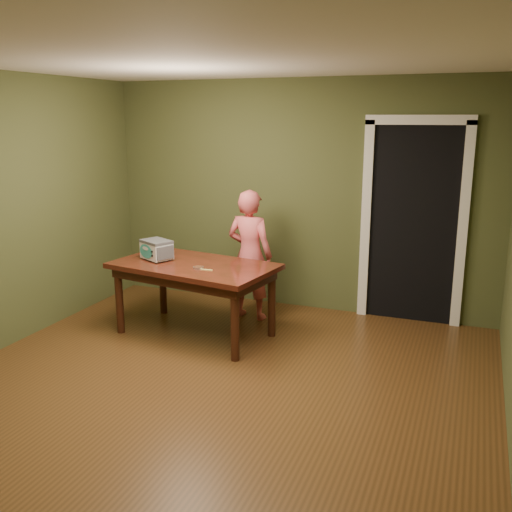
% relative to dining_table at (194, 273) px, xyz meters
% --- Properties ---
extents(floor, '(5.00, 5.00, 0.00)m').
position_rel_dining_table_xyz_m(floor, '(0.68, -1.23, -0.65)').
color(floor, '#553418').
rests_on(floor, ground).
extents(room_shell, '(4.52, 5.02, 2.61)m').
position_rel_dining_table_xyz_m(room_shell, '(0.68, -1.23, 1.06)').
color(room_shell, '#444C29').
rests_on(room_shell, ground).
extents(doorway, '(1.10, 0.66, 2.25)m').
position_rel_dining_table_xyz_m(doorway, '(1.98, 1.55, 0.41)').
color(doorway, black).
rests_on(doorway, ground).
extents(dining_table, '(1.72, 1.13, 0.75)m').
position_rel_dining_table_xyz_m(dining_table, '(0.00, 0.00, 0.00)').
color(dining_table, '#37170C').
rests_on(dining_table, floor).
extents(toy_oven, '(0.38, 0.34, 0.20)m').
position_rel_dining_table_xyz_m(toy_oven, '(-0.43, 0.01, 0.21)').
color(toy_oven, '#4C4F54').
rests_on(toy_oven, dining_table).
extents(baking_pan, '(0.10, 0.10, 0.02)m').
position_rel_dining_table_xyz_m(baking_pan, '(0.13, -0.16, 0.11)').
color(baking_pan, silver).
rests_on(baking_pan, dining_table).
extents(spatula, '(0.18, 0.03, 0.01)m').
position_rel_dining_table_xyz_m(spatula, '(0.20, -0.18, 0.10)').
color(spatula, '#D6BE5D').
rests_on(spatula, dining_table).
extents(child, '(0.55, 0.39, 1.43)m').
position_rel_dining_table_xyz_m(child, '(0.33, 0.68, 0.06)').
color(child, '#DB5A5E').
rests_on(child, floor).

